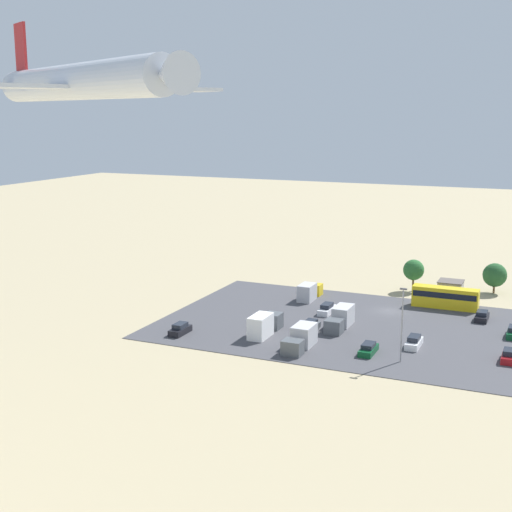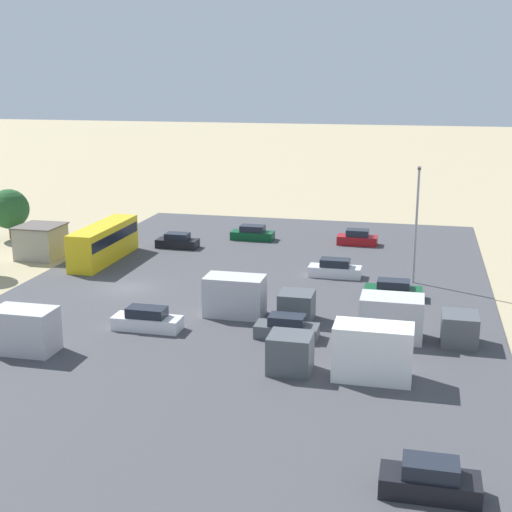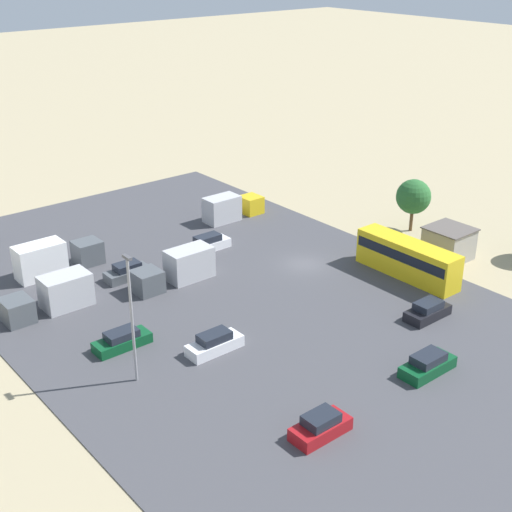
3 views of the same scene
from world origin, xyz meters
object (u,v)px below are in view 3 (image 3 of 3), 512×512
parked_car_3 (321,426)px  parked_truck_3 (178,268)px  parked_car_5 (127,272)px  parked_car_6 (428,365)px  parked_truck_2 (230,208)px  parked_car_7 (428,311)px  bus (408,258)px  shed_building (449,243)px  parked_car_4 (215,343)px  parked_car_0 (122,340)px  parked_truck_0 (52,296)px  parked_car_1 (208,244)px  parked_truck_1 (54,258)px

parked_car_3 → parked_truck_3: (24.15, -5.32, 0.68)m
parked_car_5 → parked_car_6: bearing=17.9°
parked_truck_2 → parked_truck_3: parked_truck_3 is taller
parked_car_7 → parked_car_3: bearing=107.1°
parked_car_5 → parked_truck_3: (-3.56, -3.22, 0.69)m
bus → parked_truck_2: bearing=-80.5°
parked_car_3 → bus: bearing=-62.4°
shed_building → parked_car_4: bearing=89.1°
shed_building → parked_car_3: (-11.91, 28.89, -0.86)m
parked_car_5 → parked_car_0: bearing=-31.9°
parked_truck_3 → parked_car_0: bearing=125.2°
parked_car_4 → parked_truck_0: 15.45m
parked_car_5 → parked_truck_0: 8.10m
bus → parked_car_3: bus is taller
parked_car_4 → parked_car_5: (15.35, -1.31, -0.01)m
parked_car_7 → parked_truck_0: (20.92, 23.36, 0.70)m
shed_building → parked_truck_2: bearing=24.7°
parked_car_1 → parked_car_5: bearing=-86.1°
parked_car_0 → parked_car_3: parked_car_3 is taller
parked_car_5 → parked_truck_1: bearing=-139.3°
parked_car_7 → parked_truck_3: size_ratio=0.53×
parked_car_6 → parked_truck_0: (26.07, 16.82, 0.68)m
parked_car_5 → parked_truck_0: bearing=-79.9°
parked_car_4 → parked_car_7: 18.12m
parked_car_0 → parked_car_1: (11.05, -16.07, 0.07)m
parked_car_4 → parked_truck_2: 28.06m
parked_car_6 → parked_truck_3: parked_truck_3 is taller
parked_truck_0 → parked_car_3: bearing=-167.5°
shed_building → parked_car_4: size_ratio=0.93×
parked_car_0 → parked_car_4: 7.16m
parked_car_6 → parked_truck_0: 31.03m
parked_car_5 → parked_truck_3: bearing=42.1°
parked_car_3 → parked_car_5: size_ratio=0.96×
bus → parked_truck_3: size_ratio=1.34×
parked_car_3 → parked_truck_1: bearing=4.4°
parked_car_3 → parked_truck_3: bearing=-12.4°
parked_car_3 → parked_car_6: (0.23, -10.97, -0.02)m
parked_car_3 → parked_truck_0: 26.95m
parked_car_3 → parked_truck_2: bearing=-29.0°
parked_car_3 → parked_truck_1: size_ratio=0.49×
parked_truck_0 → parked_truck_1: 7.57m
shed_building → parked_truck_1: size_ratio=0.50×
shed_building → parked_car_7: shed_building is taller
parked_car_0 → parked_car_3: 17.87m
parked_truck_1 → parked_truck_2: bearing=92.1°
shed_building → parked_car_5: bearing=59.5°
bus → parked_car_1: (16.63, 10.78, -1.17)m
parked_car_1 → parked_car_3: size_ratio=1.17×
parked_truck_1 → parked_car_0: bearing=-6.7°
parked_car_0 → parked_truck_2: size_ratio=0.62×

